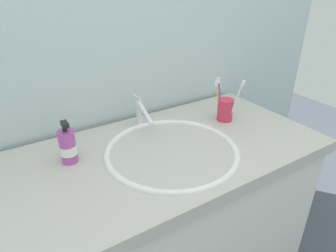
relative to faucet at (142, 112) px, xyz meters
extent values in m
cube|color=silver|center=(0.00, 0.14, 0.25)|extent=(2.38, 0.04, 2.40)
cube|color=silver|center=(0.00, -0.21, -0.53)|extent=(1.13, 0.58, 0.83)
cube|color=#BCB7AD|center=(0.00, -0.21, -0.09)|extent=(1.18, 0.61, 0.05)
ellipsoid|color=white|center=(0.00, -0.24, -0.12)|extent=(0.43, 0.43, 0.10)
torus|color=white|center=(0.00, -0.24, -0.07)|extent=(0.49, 0.49, 0.02)
cylinder|color=#595B60|center=(0.00, -0.24, -0.16)|extent=(0.03, 0.03, 0.01)
cylinder|color=silver|center=(0.00, 0.02, -0.01)|extent=(0.02, 0.02, 0.12)
cylinder|color=silver|center=(0.00, -0.04, 0.01)|extent=(0.02, 0.12, 0.08)
cylinder|color=silver|center=(0.00, 0.04, 0.06)|extent=(0.01, 0.05, 0.01)
cylinder|color=#D8334C|center=(0.34, -0.14, -0.02)|extent=(0.07, 0.07, 0.10)
cylinder|color=white|center=(0.35, -0.18, 0.03)|extent=(0.02, 0.05, 0.18)
cube|color=white|center=(0.35, -0.21, 0.12)|extent=(0.01, 0.02, 0.03)
cylinder|color=purple|center=(0.32, -0.12, 0.03)|extent=(0.03, 0.03, 0.17)
cube|color=white|center=(0.31, -0.11, 0.11)|extent=(0.02, 0.02, 0.03)
cylinder|color=yellow|center=(0.32, -0.12, 0.02)|extent=(0.03, 0.03, 0.16)
cube|color=white|center=(0.31, -0.10, 0.10)|extent=(0.02, 0.02, 0.03)
cylinder|color=#B24CA5|center=(-0.34, -0.10, -0.01)|extent=(0.05, 0.05, 0.12)
cylinder|color=black|center=(-0.34, -0.10, 0.06)|extent=(0.02, 0.02, 0.02)
cube|color=black|center=(-0.34, -0.11, 0.08)|extent=(0.02, 0.04, 0.02)
cylinder|color=white|center=(-0.34, -0.10, -0.02)|extent=(0.06, 0.06, 0.03)
camera|label=1|loc=(-0.51, -1.01, 0.51)|focal=31.72mm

